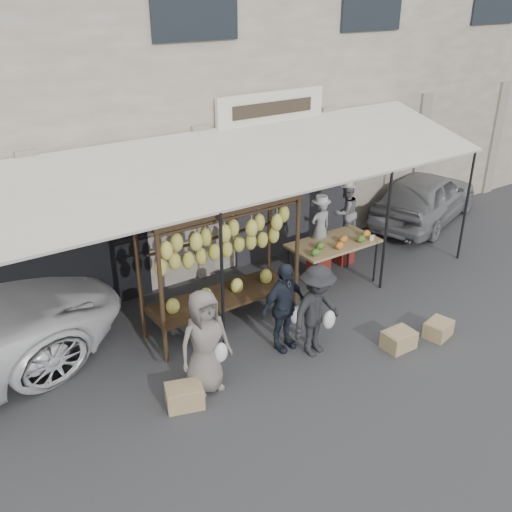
{
  "coord_description": "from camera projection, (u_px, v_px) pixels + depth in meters",
  "views": [
    {
      "loc": [
        -4.87,
        -5.45,
        5.26
      ],
      "look_at": [
        -0.21,
        1.4,
        1.3
      ],
      "focal_mm": 40.0,
      "sensor_mm": 36.0,
      "label": 1
    }
  ],
  "objects": [
    {
      "name": "ground_plane",
      "position": [
        318.0,
        361.0,
        8.8
      ],
      "size": [
        90.0,
        90.0,
        0.0
      ],
      "primitive_type": "plane",
      "color": "#2D2D30"
    },
    {
      "name": "shophouse",
      "position": [
        129.0,
        68.0,
        12.08
      ],
      "size": [
        24.0,
        6.15,
        7.3
      ],
      "color": "#BEB3A2",
      "rests_on": "ground_plane"
    },
    {
      "name": "awning",
      "position": [
        237.0,
        164.0,
        9.4
      ],
      "size": [
        10.0,
        2.35,
        2.92
      ],
      "color": "silver",
      "rests_on": "ground_plane"
    },
    {
      "name": "banana_rack",
      "position": [
        222.0,
        242.0,
        9.01
      ],
      "size": [
        2.6,
        0.9,
        2.24
      ],
      "color": "#352514",
      "rests_on": "ground_plane"
    },
    {
      "name": "produce_table",
      "position": [
        335.0,
        244.0,
        10.64
      ],
      "size": [
        1.7,
        0.9,
        1.04
      ],
      "color": "#9E8554",
      "rests_on": "ground_plane"
    },
    {
      "name": "vendor_left",
      "position": [
        320.0,
        229.0,
        10.81
      ],
      "size": [
        0.44,
        0.31,
        1.15
      ],
      "primitive_type": "imported",
      "rotation": [
        0.0,
        0.0,
        3.07
      ],
      "color": "gray",
      "rests_on": "stool_left"
    },
    {
      "name": "vendor_right",
      "position": [
        346.0,
        212.0,
        11.47
      ],
      "size": [
        0.6,
        0.48,
        1.21
      ],
      "primitive_type": "imported",
      "rotation": [
        0.0,
        0.0,
        3.18
      ],
      "color": "gray",
      "rests_on": "stool_right"
    },
    {
      "name": "customer_left",
      "position": [
        204.0,
        342.0,
        7.89
      ],
      "size": [
        0.78,
        0.52,
        1.57
      ],
      "primitive_type": "imported",
      "rotation": [
        0.0,
        0.0,
        -0.02
      ],
      "color": "slate",
      "rests_on": "ground_plane"
    },
    {
      "name": "customer_mid",
      "position": [
        283.0,
        307.0,
        8.82
      ],
      "size": [
        0.9,
        0.45,
        1.49
      ],
      "primitive_type": "imported",
      "rotation": [
        0.0,
        0.0,
        0.11
      ],
      "color": "#212834",
      "rests_on": "ground_plane"
    },
    {
      "name": "customer_right",
      "position": [
        317.0,
        311.0,
        8.69
      ],
      "size": [
        1.06,
        0.73,
        1.51
      ],
      "primitive_type": "imported",
      "rotation": [
        0.0,
        0.0,
        0.18
      ],
      "color": "black",
      "rests_on": "ground_plane"
    },
    {
      "name": "stool_left",
      "position": [
        318.0,
        267.0,
        11.16
      ],
      "size": [
        0.36,
        0.36,
        0.49
      ],
      "primitive_type": "cube",
      "rotation": [
        0.0,
        0.0,
        0.02
      ],
      "color": "maroon",
      "rests_on": "ground_plane"
    },
    {
      "name": "stool_right",
      "position": [
        343.0,
        251.0,
        11.84
      ],
      "size": [
        0.39,
        0.39,
        0.5
      ],
      "primitive_type": "cube",
      "rotation": [
        0.0,
        0.0,
        0.08
      ],
      "color": "maroon",
      "rests_on": "ground_plane"
    },
    {
      "name": "crate_near_a",
      "position": [
        399.0,
        340.0,
        9.07
      ],
      "size": [
        0.49,
        0.38,
        0.29
      ],
      "primitive_type": "cube",
      "rotation": [
        0.0,
        0.0,
        -0.02
      ],
      "color": "tan",
      "rests_on": "ground_plane"
    },
    {
      "name": "crate_near_b",
      "position": [
        438.0,
        329.0,
        9.37
      ],
      "size": [
        0.52,
        0.44,
        0.27
      ],
      "primitive_type": "cube",
      "rotation": [
        0.0,
        0.0,
        0.23
      ],
      "color": "tan",
      "rests_on": "ground_plane"
    },
    {
      "name": "crate_far",
      "position": [
        185.0,
        396.0,
        7.82
      ],
      "size": [
        0.6,
        0.52,
        0.3
      ],
      "primitive_type": "cube",
      "rotation": [
        0.0,
        0.0,
        -0.32
      ],
      "color": "tan",
      "rests_on": "ground_plane"
    },
    {
      "name": "sedan",
      "position": [
        425.0,
        197.0,
        13.71
      ],
      "size": [
        4.02,
        2.65,
        1.27
      ],
      "primitive_type": "imported",
      "rotation": [
        0.0,
        0.0,
        1.91
      ],
      "color": "gray",
      "rests_on": "ground_plane"
    }
  ]
}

